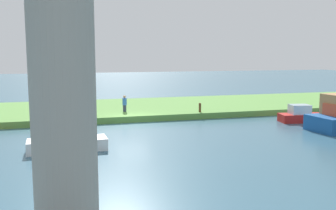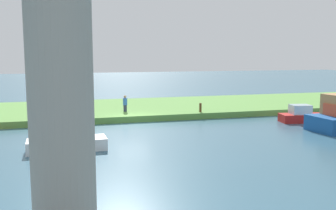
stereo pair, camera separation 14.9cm
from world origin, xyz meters
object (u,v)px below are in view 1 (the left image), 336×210
object	(u,v)px
bridge_pylon	(62,51)
person_on_bank	(125,103)
mooring_post	(200,108)
motorboat_red	(304,116)
skiff_small	(65,142)

from	to	relation	value
bridge_pylon	person_on_bank	bearing A→B (deg)	-105.05
bridge_pylon	mooring_post	world-z (taller)	bridge_pylon
bridge_pylon	mooring_post	distance (m)	21.22
person_on_bank	motorboat_red	xyz separation A→B (m)	(-13.34, 6.06, -0.71)
motorboat_red	skiff_small	world-z (taller)	skiff_small
person_on_bank	mooring_post	bearing A→B (deg)	161.73
motorboat_red	bridge_pylon	bearing A→B (deg)	35.69
motorboat_red	skiff_small	bearing A→B (deg)	12.76
person_on_bank	motorboat_red	distance (m)	14.66
bridge_pylon	skiff_small	xyz separation A→B (m)	(-0.10, -9.15, -4.96)
person_on_bank	motorboat_red	size ratio (longest dim) A/B	0.32
skiff_small	bridge_pylon	bearing A→B (deg)	89.38
person_on_bank	mooring_post	distance (m)	6.37
mooring_post	skiff_small	distance (m)	13.87
mooring_post	skiff_small	size ratio (longest dim) A/B	0.17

